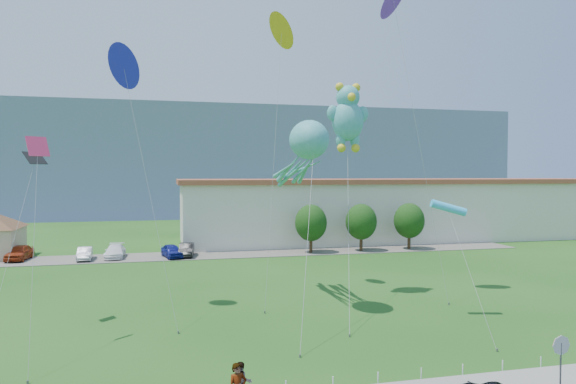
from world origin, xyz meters
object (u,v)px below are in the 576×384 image
(octopus_kite, at_px, (304,153))
(parked_car_blue, at_px, (172,251))
(warehouse, at_px, (403,208))
(stop_sign, at_px, (561,351))
(pedestrian_right, at_px, (242,384))
(parked_car_white, at_px, (115,251))
(parked_car_black, at_px, (186,250))
(parked_car_red, at_px, (19,252))
(teddy_bear_kite, at_px, (348,116))
(parked_car_silver, at_px, (85,253))

(octopus_kite, bearing_deg, parked_car_blue, 110.61)
(warehouse, height_order, stop_sign, warehouse)
(parked_car_blue, height_order, octopus_kite, octopus_kite)
(pedestrian_right, relative_size, parked_car_white, 0.36)
(stop_sign, relative_size, parked_car_black, 0.59)
(parked_car_blue, bearing_deg, parked_car_black, 1.78)
(stop_sign, distance_m, parked_car_black, 40.92)
(stop_sign, relative_size, parked_car_red, 0.55)
(parked_car_blue, xyz_separation_m, teddy_bear_kite, (12.49, -19.70, 12.38))
(pedestrian_right, distance_m, parked_car_black, 36.75)
(stop_sign, distance_m, teddy_bear_kite, 21.82)
(parked_car_silver, height_order, parked_car_black, parked_car_black)
(parked_car_white, bearing_deg, teddy_bear_kite, -47.86)
(pedestrian_right, bearing_deg, parked_car_blue, 89.93)
(warehouse, distance_m, parked_car_white, 38.26)
(parked_car_silver, distance_m, parked_car_black, 10.26)
(pedestrian_right, relative_size, octopus_kite, 0.11)
(stop_sign, relative_size, pedestrian_right, 1.51)
(warehouse, bearing_deg, octopus_kite, -125.14)
(pedestrian_right, xyz_separation_m, octopus_kite, (6.13, 13.84, 9.36))
(stop_sign, relative_size, parked_car_blue, 0.62)
(warehouse, bearing_deg, parked_car_black, -162.27)
(pedestrian_right, height_order, parked_car_black, pedestrian_right)
(warehouse, xyz_separation_m, parked_car_silver, (-39.98, -9.46, -3.42))
(warehouse, relative_size, stop_sign, 24.40)
(stop_sign, distance_m, parked_car_white, 44.49)
(parked_car_white, distance_m, octopus_kite, 29.21)
(warehouse, height_order, octopus_kite, octopus_kite)
(teddy_bear_kite, bearing_deg, stop_sign, -83.06)
(parked_car_red, bearing_deg, teddy_bear_kite, -33.28)
(octopus_kite, bearing_deg, teddy_bear_kite, 34.11)
(pedestrian_right, xyz_separation_m, parked_car_blue, (-2.31, 36.29, -0.18))
(parked_car_blue, relative_size, octopus_kite, 0.28)
(parked_car_white, relative_size, octopus_kite, 0.32)
(pedestrian_right, relative_size, parked_car_silver, 0.42)
(parked_car_blue, xyz_separation_m, octopus_kite, (8.44, -22.45, 9.54))
(octopus_kite, bearing_deg, stop_sign, -68.24)
(warehouse, bearing_deg, teddy_bear_kite, -122.31)
(pedestrian_right, bearing_deg, stop_sign, -12.67)
(pedestrian_right, xyz_separation_m, parked_car_black, (-0.79, 36.75, -0.17))
(parked_car_white, height_order, octopus_kite, octopus_kite)
(teddy_bear_kite, bearing_deg, parked_car_red, 142.10)
(warehouse, height_order, parked_car_red, warehouse)
(pedestrian_right, height_order, parked_car_red, pedestrian_right)
(pedestrian_right, xyz_separation_m, teddy_bear_kite, (10.18, 16.59, 12.20))
(parked_car_silver, relative_size, octopus_kite, 0.27)
(parked_car_red, height_order, teddy_bear_kite, teddy_bear_kite)
(parked_car_white, bearing_deg, parked_car_silver, -165.91)
(parked_car_black, relative_size, teddy_bear_kite, 0.27)
(pedestrian_right, relative_size, parked_car_blue, 0.41)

